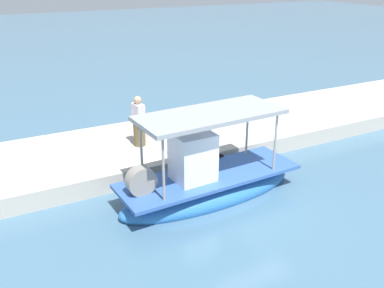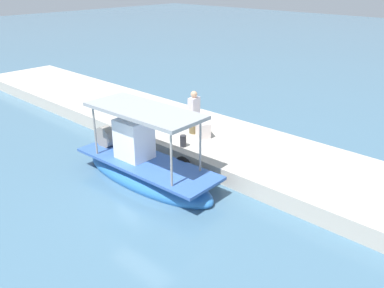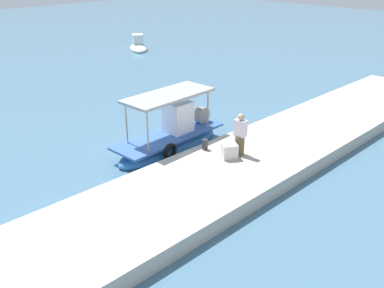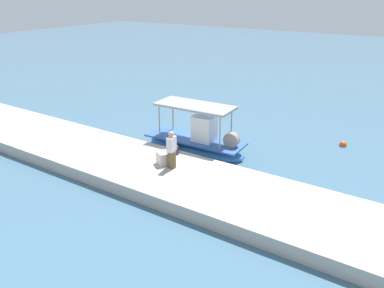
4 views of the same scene
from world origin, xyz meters
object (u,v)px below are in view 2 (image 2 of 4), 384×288
main_fishing_boat (145,167)px  fisherman_near_bollard (194,114)px  cargo_crate (203,130)px  mooring_bollard (183,141)px

main_fishing_boat → fisherman_near_bollard: bearing=-76.8°
main_fishing_boat → cargo_crate: 3.29m
fisherman_near_bollard → cargo_crate: 0.75m
cargo_crate → fisherman_near_bollard: bearing=-5.7°
fisherman_near_bollard → cargo_crate: fisherman_near_bollard is taller
mooring_bollard → cargo_crate: cargo_crate is taller
cargo_crate → mooring_bollard: bearing=95.0°
fisherman_near_bollard → cargo_crate: (-0.55, 0.06, -0.50)m
main_fishing_boat → fisherman_near_bollard: main_fishing_boat is taller
main_fishing_boat → fisherman_near_bollard: size_ratio=3.27×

